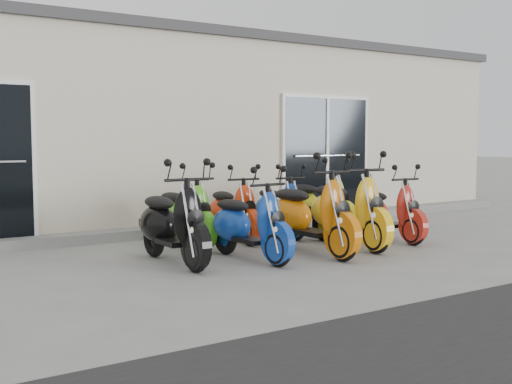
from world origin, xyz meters
TOP-DOWN VIEW (x-y plane):
  - ground at (0.00, 0.00)m, footprint 80.00×80.00m
  - building at (0.00, 5.20)m, footprint 14.00×6.00m
  - roof_cap at (0.00, 5.20)m, footprint 14.20×6.20m
  - front_step at (0.00, 2.02)m, footprint 14.00×0.40m
  - door_right at (2.60, 2.17)m, footprint 2.02×0.08m
  - scooter_front_black at (-1.67, -0.10)m, footprint 0.65×1.76m
  - scooter_front_blue at (-0.77, -0.40)m, footprint 0.72×1.66m
  - scooter_front_orange_a at (0.13, -0.49)m, footprint 0.69×1.85m
  - scooter_front_orange_b at (0.91, -0.33)m, footprint 0.82×1.89m
  - scooter_front_red at (1.79, -0.24)m, footprint 0.66×1.59m
  - scooter_back_green at (-0.95, 0.99)m, footprint 0.62×1.63m
  - scooter_back_red at (-0.14, 1.02)m, footprint 0.71×1.61m
  - scooter_back_blue at (0.72, 1.03)m, footprint 0.75×1.61m
  - scooter_back_yellow at (1.46, 0.97)m, footprint 0.70×1.70m

SIDE VIEW (x-z plane):
  - ground at x=0.00m, z-range 0.00..0.00m
  - front_step at x=0.00m, z-range 0.00..0.15m
  - scooter_back_blue at x=0.72m, z-range 0.00..1.14m
  - scooter_front_red at x=1.79m, z-range 0.00..1.15m
  - scooter_back_red at x=-0.14m, z-range 0.00..1.16m
  - scooter_front_blue at x=-0.77m, z-range 0.00..1.20m
  - scooter_back_green at x=-0.95m, z-range 0.00..1.20m
  - scooter_back_yellow at x=1.46m, z-range 0.00..1.23m
  - scooter_front_black at x=-1.67m, z-range 0.00..1.30m
  - scooter_front_orange_a at x=0.13m, z-range 0.00..1.36m
  - scooter_front_orange_b at x=0.91m, z-range 0.00..1.36m
  - door_right at x=2.60m, z-range 0.15..2.37m
  - building at x=0.00m, z-range 0.00..3.20m
  - roof_cap at x=0.00m, z-range 3.20..3.36m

